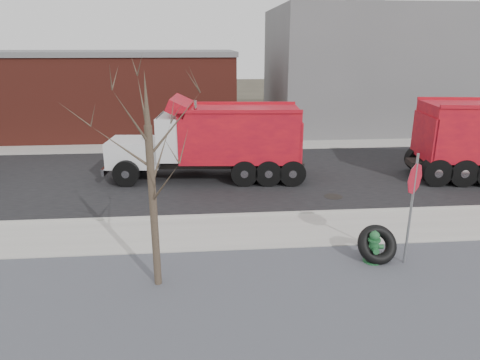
{
  "coord_description": "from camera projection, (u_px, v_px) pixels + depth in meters",
  "views": [
    {
      "loc": [
        -1.97,
        -12.09,
        5.74
      ],
      "look_at": [
        -0.82,
        1.35,
        1.4
      ],
      "focal_mm": 32.0,
      "sensor_mm": 36.0,
      "label": 1
    }
  ],
  "objects": [
    {
      "name": "road",
      "position": [
        249.0,
        175.0,
        19.35
      ],
      "size": [
        60.0,
        9.4,
        0.02
      ],
      "primitive_type": "cube",
      "color": "black",
      "rests_on": "ground"
    },
    {
      "name": "curb",
      "position": [
        263.0,
        214.0,
        14.84
      ],
      "size": [
        60.0,
        0.15,
        0.11
      ],
      "primitive_type": "cube",
      "color": "#9E9B93",
      "rests_on": "ground"
    },
    {
      "name": "far_sidewalk",
      "position": [
        238.0,
        146.0,
        24.75
      ],
      "size": [
        60.0,
        2.0,
        0.06
      ],
      "primitive_type": "cube",
      "color": "#9E9B93",
      "rests_on": "ground"
    },
    {
      "name": "bare_tree",
      "position": [
        150.0,
        156.0,
        9.65
      ],
      "size": [
        3.2,
        3.2,
        5.2
      ],
      "color": "#382D23",
      "rests_on": "ground"
    },
    {
      "name": "fire_hydrant",
      "position": [
        374.0,
        248.0,
        11.58
      ],
      "size": [
        0.53,
        0.52,
        0.94
      ],
      "rotation": [
        0.0,
        0.0,
        -0.09
      ],
      "color": "#256134",
      "rests_on": "ground"
    },
    {
      "name": "building_brick",
      "position": [
        79.0,
        92.0,
        27.88
      ],
      "size": [
        20.2,
        8.2,
        5.3
      ],
      "color": "maroon",
      "rests_on": "ground"
    },
    {
      "name": "building_grey",
      "position": [
        359.0,
        69.0,
        29.96
      ],
      "size": [
        12.0,
        10.0,
        8.0
      ],
      "color": "slate",
      "rests_on": "ground"
    },
    {
      "name": "stop_sign",
      "position": [
        413.0,
        191.0,
        11.02
      ],
      "size": [
        0.66,
        0.57,
        3.09
      ],
      "rotation": [
        0.0,
        0.0,
        0.31
      ],
      "color": "gray",
      "rests_on": "ground"
    },
    {
      "name": "gravel_verge",
      "position": [
        292.0,
        298.0,
        10.06
      ],
      "size": [
        60.0,
        5.0,
        0.03
      ],
      "primitive_type": "cube",
      "color": "slate",
      "rests_on": "ground"
    },
    {
      "name": "truck_tire",
      "position": [
        377.0,
        245.0,
        11.67
      ],
      "size": [
        1.15,
        0.93,
        1.08
      ],
      "color": "black",
      "rests_on": "ground"
    },
    {
      "name": "dump_truck_red_b",
      "position": [
        214.0,
        139.0,
        18.37
      ],
      "size": [
        8.48,
        3.04,
        3.55
      ],
      "rotation": [
        0.0,
        0.0,
        3.06
      ],
      "color": "black",
      "rests_on": "ground"
    },
    {
      "name": "sidewalk",
      "position": [
        268.0,
        231.0,
        13.61
      ],
      "size": [
        60.0,
        2.5,
        0.06
      ],
      "primitive_type": "cube",
      "color": "#9E9B93",
      "rests_on": "ground"
    },
    {
      "name": "ground",
      "position": [
        270.0,
        235.0,
        13.38
      ],
      "size": [
        120.0,
        120.0,
        0.0
      ],
      "primitive_type": "plane",
      "color": "#383328",
      "rests_on": "ground"
    }
  ]
}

